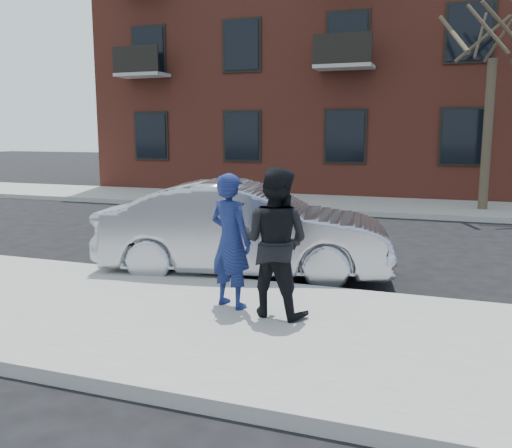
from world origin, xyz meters
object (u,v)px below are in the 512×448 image
at_px(street_tree, 496,14).
at_px(man_hoodie, 231,241).
at_px(man_peacoat, 275,242).
at_px(silver_sedan, 245,230).

height_order(street_tree, man_hoodie, street_tree).
bearing_deg(man_peacoat, street_tree, -96.15).
height_order(street_tree, man_peacoat, street_tree).
xyz_separation_m(silver_sedan, man_peacoat, (1.17, -2.08, 0.27)).
relative_size(street_tree, man_peacoat, 3.83).
xyz_separation_m(street_tree, man_hoodie, (-3.46, -10.68, -4.53)).
height_order(silver_sedan, man_hoodie, man_hoodie).
bearing_deg(silver_sedan, man_peacoat, -162.07).
bearing_deg(street_tree, man_hoodie, -107.95).
bearing_deg(silver_sedan, man_hoodie, -175.75).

